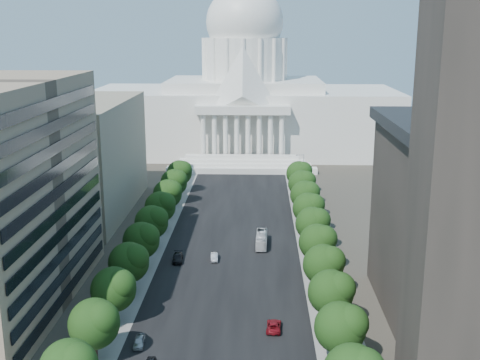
# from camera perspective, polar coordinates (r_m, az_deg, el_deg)

# --- Properties ---
(road_asphalt) EXTENTS (30.00, 260.00, 0.01)m
(road_asphalt) POSITION_cam_1_polar(r_m,az_deg,el_deg) (153.54, -0.49, -4.19)
(road_asphalt) COLOR black
(road_asphalt) RESTS_ON ground
(sidewalk_left) EXTENTS (8.00, 260.00, 0.02)m
(sidewalk_left) POSITION_cam_1_polar(r_m,az_deg,el_deg) (155.46, -7.52, -4.08)
(sidewalk_left) COLOR gray
(sidewalk_left) RESTS_ON ground
(sidewalk_right) EXTENTS (8.00, 260.00, 0.02)m
(sidewalk_right) POSITION_cam_1_polar(r_m,az_deg,el_deg) (153.97, 6.61, -4.23)
(sidewalk_right) COLOR gray
(sidewalk_right) RESTS_ON ground
(capitol) EXTENTS (120.00, 56.00, 73.00)m
(capitol) POSITION_cam_1_polar(r_m,az_deg,el_deg) (242.29, 0.43, 7.41)
(capitol) COLOR white
(capitol) RESTS_ON ground
(office_block_left_far) EXTENTS (38.00, 52.00, 30.00)m
(office_block_left_far) POSITION_cam_1_polar(r_m,az_deg,el_deg) (168.10, -16.94, 2.10)
(office_block_left_far) COLOR gray
(office_block_left_far) RESTS_ON ground
(tree_l_b) EXTENTS (7.79, 7.60, 9.97)m
(tree_l_b) POSITION_cam_1_polar(r_m,az_deg,el_deg) (92.83, -13.51, -13.01)
(tree_l_b) COLOR #33261C
(tree_l_b) RESTS_ON ground
(tree_l_c) EXTENTS (7.79, 7.60, 9.97)m
(tree_l_c) POSITION_cam_1_polar(r_m,az_deg,el_deg) (103.29, -11.76, -10.02)
(tree_l_c) COLOR #33261C
(tree_l_c) RESTS_ON ground
(tree_l_d) EXTENTS (7.79, 7.60, 9.97)m
(tree_l_d) POSITION_cam_1_polar(r_m,az_deg,el_deg) (114.06, -10.36, -7.59)
(tree_l_d) COLOR #33261C
(tree_l_d) RESTS_ON ground
(tree_l_e) EXTENTS (7.79, 7.60, 9.97)m
(tree_l_e) POSITION_cam_1_polar(r_m,az_deg,el_deg) (125.05, -9.22, -5.57)
(tree_l_e) COLOR #33261C
(tree_l_e) RESTS_ON ground
(tree_l_f) EXTENTS (7.79, 7.60, 9.97)m
(tree_l_f) POSITION_cam_1_polar(r_m,az_deg,el_deg) (136.21, -8.27, -3.89)
(tree_l_f) COLOR #33261C
(tree_l_f) RESTS_ON ground
(tree_l_g) EXTENTS (7.79, 7.60, 9.97)m
(tree_l_g) POSITION_cam_1_polar(r_m,az_deg,el_deg) (147.50, -7.47, -2.45)
(tree_l_g) COLOR #33261C
(tree_l_g) RESTS_ON ground
(tree_l_h) EXTENTS (7.79, 7.60, 9.97)m
(tree_l_h) POSITION_cam_1_polar(r_m,az_deg,el_deg) (158.90, -6.79, -1.23)
(tree_l_h) COLOR #33261C
(tree_l_h) RESTS_ON ground
(tree_l_i) EXTENTS (7.79, 7.60, 9.97)m
(tree_l_i) POSITION_cam_1_polar(r_m,az_deg,el_deg) (170.38, -6.19, -0.16)
(tree_l_i) COLOR #33261C
(tree_l_i) RESTS_ON ground
(tree_l_j) EXTENTS (7.79, 7.60, 9.97)m
(tree_l_j) POSITION_cam_1_polar(r_m,az_deg,el_deg) (181.92, -5.67, 0.77)
(tree_l_j) COLOR #33261C
(tree_l_j) RESTS_ON ground
(tree_r_b) EXTENTS (7.79, 7.60, 9.97)m
(tree_r_b) POSITION_cam_1_polar(r_m,az_deg,el_deg) (90.58, 9.71, -13.52)
(tree_r_b) COLOR #33261C
(tree_r_b) RESTS_ON ground
(tree_r_c) EXTENTS (7.79, 7.60, 9.97)m
(tree_r_c) POSITION_cam_1_polar(r_m,az_deg,el_deg) (101.27, 8.81, -10.39)
(tree_r_c) COLOR #33261C
(tree_r_c) RESTS_ON ground
(tree_r_d) EXTENTS (7.79, 7.60, 9.97)m
(tree_r_d) POSITION_cam_1_polar(r_m,az_deg,el_deg) (112.23, 8.09, -7.86)
(tree_r_d) COLOR #33261C
(tree_r_d) RESTS_ON ground
(tree_r_e) EXTENTS (7.79, 7.60, 9.97)m
(tree_r_e) POSITION_cam_1_polar(r_m,az_deg,el_deg) (123.39, 7.51, -5.78)
(tree_r_e) COLOR #33261C
(tree_r_e) RESTS_ON ground
(tree_r_f) EXTENTS (7.79, 7.60, 9.97)m
(tree_r_f) POSITION_cam_1_polar(r_m,az_deg,el_deg) (134.68, 7.02, -4.05)
(tree_r_f) COLOR #33261C
(tree_r_f) RESTS_ON ground
(tree_r_g) EXTENTS (7.79, 7.60, 9.97)m
(tree_r_g) POSITION_cam_1_polar(r_m,az_deg,el_deg) (146.10, 6.62, -2.59)
(tree_r_g) COLOR #33261C
(tree_r_g) RESTS_ON ground
(tree_r_h) EXTENTS (7.79, 7.60, 9.97)m
(tree_r_h) POSITION_cam_1_polar(r_m,az_deg,el_deg) (157.59, 6.27, -1.34)
(tree_r_h) COLOR #33261C
(tree_r_h) RESTS_ON ground
(tree_r_i) EXTENTS (7.79, 7.60, 9.97)m
(tree_r_i) POSITION_cam_1_polar(r_m,az_deg,el_deg) (169.16, 5.97, -0.26)
(tree_r_i) COLOR #33261C
(tree_r_i) RESTS_ON ground
(tree_r_j) EXTENTS (7.79, 7.60, 9.97)m
(tree_r_j) POSITION_cam_1_polar(r_m,az_deg,el_deg) (180.79, 5.71, 0.68)
(tree_r_j) COLOR #33261C
(tree_r_j) RESTS_ON ground
(streetlight_b) EXTENTS (2.61, 0.44, 9.00)m
(streetlight_b) POSITION_cam_1_polar(r_m,az_deg,el_deg) (101.01, 9.74, -10.89)
(streetlight_b) COLOR gray
(streetlight_b) RESTS_ON ground
(streetlight_c) EXTENTS (2.61, 0.44, 9.00)m
(streetlight_c) POSITION_cam_1_polar(r_m,az_deg,el_deg) (123.95, 8.21, -6.02)
(streetlight_c) COLOR gray
(streetlight_c) RESTS_ON ground
(streetlight_d) EXTENTS (2.61, 0.44, 9.00)m
(streetlight_d) POSITION_cam_1_polar(r_m,az_deg,el_deg) (147.55, 7.18, -2.69)
(streetlight_d) COLOR gray
(streetlight_d) RESTS_ON ground
(streetlight_e) EXTENTS (2.61, 0.44, 9.00)m
(streetlight_e) POSITION_cam_1_polar(r_m,az_deg,el_deg) (171.56, 6.44, -0.29)
(streetlight_e) COLOR gray
(streetlight_e) RESTS_ON ground
(streetlight_f) EXTENTS (2.61, 0.44, 9.00)m
(streetlight_f) POSITION_cam_1_polar(r_m,az_deg,el_deg) (195.81, 5.88, 1.52)
(streetlight_f) COLOR gray
(streetlight_f) RESTS_ON ground
(car_silver) EXTENTS (1.87, 4.34, 1.39)m
(car_silver) POSITION_cam_1_polar(r_m,az_deg,el_deg) (130.13, -2.46, -7.31)
(car_silver) COLOR #B2B4BA
(car_silver) RESTS_ON ground
(car_red) EXTENTS (2.68, 5.23, 1.41)m
(car_red) POSITION_cam_1_polar(r_m,az_deg,el_deg) (101.97, 3.22, -13.65)
(car_red) COLOR maroon
(car_red) RESTS_ON ground
(car_dark_b) EXTENTS (2.53, 5.43, 1.54)m
(car_dark_b) POSITION_cam_1_polar(r_m,az_deg,el_deg) (129.94, -5.92, -7.37)
(car_dark_b) COLOR black
(car_dark_b) RESTS_ON ground
(car_parked) EXTENTS (1.97, 4.27, 1.42)m
(car_parked) POSITION_cam_1_polar(r_m,az_deg,el_deg) (98.61, -9.54, -14.87)
(car_parked) COLOR #A0A1A7
(car_parked) RESTS_ON ground
(city_bus) EXTENTS (2.68, 10.34, 2.86)m
(city_bus) POSITION_cam_1_polar(r_m,az_deg,el_deg) (138.32, 2.06, -5.66)
(city_bus) COLOR silver
(city_bus) RESTS_ON ground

